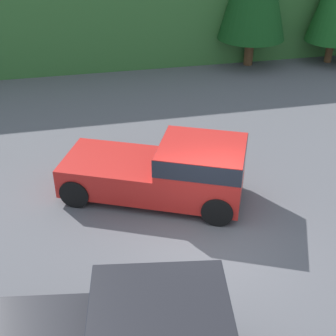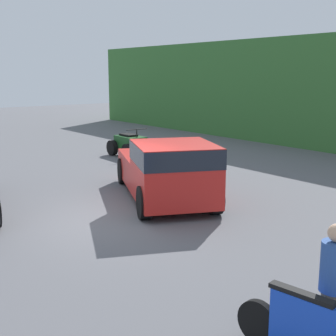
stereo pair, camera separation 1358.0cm
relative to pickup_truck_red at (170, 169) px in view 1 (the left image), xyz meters
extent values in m
plane|color=#5B5B60|center=(0.42, -2.19, -0.94)|extent=(80.00, 80.00, 0.00)
cube|color=#387033|center=(0.42, 13.81, 1.72)|extent=(44.00, 6.00, 5.32)
cylinder|color=brown|center=(6.30, 10.45, -0.28)|extent=(0.44, 0.44, 1.32)
cylinder|color=brown|center=(10.38, 9.97, -0.40)|extent=(0.36, 0.36, 1.08)
cube|color=red|center=(0.79, -0.36, 0.06)|extent=(2.89, 2.77, 1.55)
cube|color=#1E232D|center=(0.79, -0.36, 0.57)|extent=(2.91, 2.79, 0.50)
cube|color=red|center=(-1.49, 0.68, -0.29)|extent=(3.34, 2.97, 0.85)
cylinder|color=black|center=(1.70, 0.24, -0.52)|extent=(0.88, 0.60, 0.84)
cylinder|color=black|center=(0.94, -1.44, -0.52)|extent=(0.88, 0.60, 0.84)
cylinder|color=black|center=(-1.87, 1.86, -0.52)|extent=(0.88, 0.60, 0.84)
cylinder|color=black|center=(-2.63, 0.18, -0.52)|extent=(0.88, 0.60, 0.84)
cube|color=#232328|center=(-1.40, -5.46, 0.06)|extent=(2.63, 2.36, 1.55)
cube|color=#1E232D|center=(-1.40, -5.46, 0.57)|extent=(2.65, 2.38, 0.50)
cylinder|color=black|center=(-0.64, -4.65, -0.52)|extent=(0.87, 0.41, 0.84)
camera|label=1|loc=(-2.42, -10.74, 6.73)|focal=50.00mm
camera|label=2|loc=(10.18, -7.77, 2.63)|focal=50.00mm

